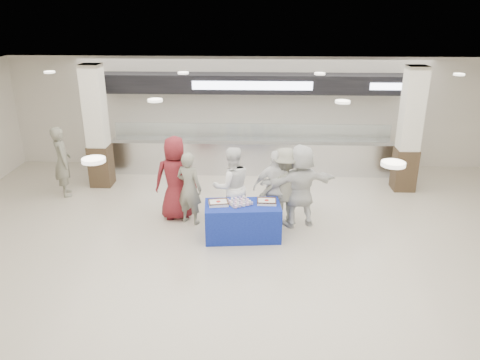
{
  "coord_description": "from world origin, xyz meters",
  "views": [
    {
      "loc": [
        0.15,
        -7.42,
        4.69
      ],
      "look_at": [
        -0.19,
        1.6,
        1.19
      ],
      "focal_mm": 35.0,
      "sensor_mm": 36.0,
      "label": 1
    }
  ],
  "objects_px": {
    "sheet_cake_left": "(218,203)",
    "soldier_bg": "(62,162)",
    "soldier_a": "(189,188)",
    "display_table": "(243,221)",
    "sheet_cake_right": "(267,201)",
    "chef_tall": "(232,186)",
    "soldier_b": "(284,187)",
    "civilian_white": "(300,186)",
    "civilian_maroon": "(176,178)",
    "chef_short": "(276,188)",
    "cupcake_tray": "(240,202)"
  },
  "relations": [
    {
      "from": "cupcake_tray",
      "to": "chef_tall",
      "type": "bearing_deg",
      "value": 108.12
    },
    {
      "from": "sheet_cake_right",
      "to": "cupcake_tray",
      "type": "relative_size",
      "value": 0.71
    },
    {
      "from": "chef_tall",
      "to": "civilian_white",
      "type": "xyz_separation_m",
      "value": [
        1.48,
        0.0,
        0.04
      ]
    },
    {
      "from": "sheet_cake_right",
      "to": "cupcake_tray",
      "type": "distance_m",
      "value": 0.56
    },
    {
      "from": "sheet_cake_left",
      "to": "soldier_a",
      "type": "height_order",
      "value": "soldier_a"
    },
    {
      "from": "chef_short",
      "to": "civilian_white",
      "type": "relative_size",
      "value": 0.92
    },
    {
      "from": "sheet_cake_left",
      "to": "soldier_a",
      "type": "xyz_separation_m",
      "value": [
        -0.69,
        0.67,
        0.03
      ]
    },
    {
      "from": "sheet_cake_left",
      "to": "sheet_cake_right",
      "type": "distance_m",
      "value": 1.0
    },
    {
      "from": "chef_tall",
      "to": "soldier_b",
      "type": "distance_m",
      "value": 1.14
    },
    {
      "from": "sheet_cake_right",
      "to": "chef_short",
      "type": "relative_size",
      "value": 0.23
    },
    {
      "from": "display_table",
      "to": "soldier_bg",
      "type": "height_order",
      "value": "soldier_bg"
    },
    {
      "from": "soldier_a",
      "to": "sheet_cake_left",
      "type": "bearing_deg",
      "value": 158.31
    },
    {
      "from": "cupcake_tray",
      "to": "civilian_white",
      "type": "height_order",
      "value": "civilian_white"
    },
    {
      "from": "sheet_cake_right",
      "to": "sheet_cake_left",
      "type": "bearing_deg",
      "value": -174.05
    },
    {
      "from": "soldier_a",
      "to": "civilian_white",
      "type": "distance_m",
      "value": 2.42
    },
    {
      "from": "civilian_white",
      "to": "cupcake_tray",
      "type": "bearing_deg",
      "value": 8.91
    },
    {
      "from": "civilian_white",
      "to": "civilian_maroon",
      "type": "bearing_deg",
      "value": -21.67
    },
    {
      "from": "civilian_maroon",
      "to": "soldier_bg",
      "type": "xyz_separation_m",
      "value": [
        -3.07,
        1.23,
        -0.07
      ]
    },
    {
      "from": "display_table",
      "to": "chef_tall",
      "type": "height_order",
      "value": "chef_tall"
    },
    {
      "from": "sheet_cake_left",
      "to": "soldier_bg",
      "type": "relative_size",
      "value": 0.25
    },
    {
      "from": "display_table",
      "to": "chef_short",
      "type": "height_order",
      "value": "chef_short"
    },
    {
      "from": "soldier_b",
      "to": "chef_tall",
      "type": "bearing_deg",
      "value": -11.46
    },
    {
      "from": "sheet_cake_left",
      "to": "sheet_cake_right",
      "type": "xyz_separation_m",
      "value": [
        0.99,
        0.1,
        -0.0
      ]
    },
    {
      "from": "chef_tall",
      "to": "chef_short",
      "type": "bearing_deg",
      "value": 161.76
    },
    {
      "from": "soldier_a",
      "to": "soldier_bg",
      "type": "bearing_deg",
      "value": -1.51
    },
    {
      "from": "display_table",
      "to": "sheet_cake_left",
      "type": "relative_size",
      "value": 3.49
    },
    {
      "from": "soldier_bg",
      "to": "chef_short",
      "type": "bearing_deg",
      "value": -133.49
    },
    {
      "from": "cupcake_tray",
      "to": "chef_tall",
      "type": "height_order",
      "value": "chef_tall"
    },
    {
      "from": "civilian_maroon",
      "to": "civilian_white",
      "type": "bearing_deg",
      "value": 163.3
    },
    {
      "from": "soldier_b",
      "to": "civilian_white",
      "type": "height_order",
      "value": "civilian_white"
    },
    {
      "from": "chef_tall",
      "to": "civilian_white",
      "type": "distance_m",
      "value": 1.48
    },
    {
      "from": "display_table",
      "to": "soldier_a",
      "type": "xyz_separation_m",
      "value": [
        -1.19,
        0.65,
        0.45
      ]
    },
    {
      "from": "cupcake_tray",
      "to": "chef_tall",
      "type": "distance_m",
      "value": 0.64
    },
    {
      "from": "sheet_cake_right",
      "to": "civilian_maroon",
      "type": "height_order",
      "value": "civilian_maroon"
    },
    {
      "from": "sheet_cake_left",
      "to": "soldier_b",
      "type": "distance_m",
      "value": 1.55
    },
    {
      "from": "civilian_white",
      "to": "soldier_b",
      "type": "bearing_deg",
      "value": -23.46
    },
    {
      "from": "sheet_cake_right",
      "to": "chef_tall",
      "type": "height_order",
      "value": "chef_tall"
    },
    {
      "from": "cupcake_tray",
      "to": "chef_tall",
      "type": "relative_size",
      "value": 0.31
    },
    {
      "from": "civilian_white",
      "to": "sheet_cake_left",
      "type": "bearing_deg",
      "value": 4.71
    },
    {
      "from": "soldier_a",
      "to": "chef_tall",
      "type": "height_order",
      "value": "chef_tall"
    },
    {
      "from": "sheet_cake_left",
      "to": "civilian_white",
      "type": "bearing_deg",
      "value": 20.83
    },
    {
      "from": "soldier_a",
      "to": "soldier_bg",
      "type": "relative_size",
      "value": 0.93
    },
    {
      "from": "civilian_maroon",
      "to": "cupcake_tray",
      "type": "bearing_deg",
      "value": 138.16
    },
    {
      "from": "chef_tall",
      "to": "soldier_bg",
      "type": "height_order",
      "value": "soldier_bg"
    },
    {
      "from": "display_table",
      "to": "sheet_cake_right",
      "type": "distance_m",
      "value": 0.65
    },
    {
      "from": "soldier_b",
      "to": "soldier_bg",
      "type": "bearing_deg",
      "value": -28.5
    },
    {
      "from": "chef_short",
      "to": "soldier_b",
      "type": "height_order",
      "value": "soldier_b"
    },
    {
      "from": "civilian_white",
      "to": "soldier_bg",
      "type": "relative_size",
      "value": 1.04
    },
    {
      "from": "cupcake_tray",
      "to": "soldier_bg",
      "type": "distance_m",
      "value": 4.99
    },
    {
      "from": "soldier_a",
      "to": "chef_short",
      "type": "xyz_separation_m",
      "value": [
        1.9,
        -0.01,
        0.03
      ]
    }
  ]
}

